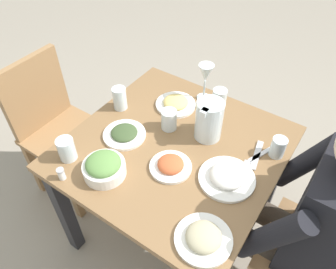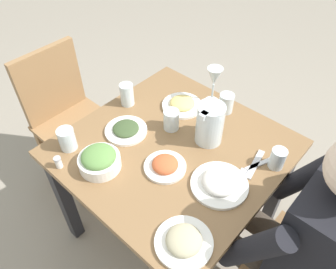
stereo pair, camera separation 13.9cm
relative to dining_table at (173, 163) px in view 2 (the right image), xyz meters
The scene contains 21 objects.
ground_plane 0.59m from the dining_table, ahead, with size 8.00×8.00×0.00m, color gray.
dining_table is the anchor object (origin of this frame).
chair_far 0.77m from the dining_table, 95.40° to the left, with size 0.40×0.40×0.87m.
diner_near 0.56m from the dining_table, 88.60° to the right, with size 0.48×0.53×1.17m.
water_pitcher 0.27m from the dining_table, 32.71° to the right, with size 0.16×0.12×0.19m.
salad_bowl 0.36m from the dining_table, 152.83° to the left, with size 0.17×0.17×0.09m.
plate_yoghurt 0.31m from the dining_table, 98.00° to the right, with size 0.23×0.23×0.06m.
plate_fries 0.30m from the dining_table, 32.38° to the left, with size 0.20×0.20×0.04m.
plate_beans 0.47m from the dining_table, 134.14° to the right, with size 0.20×0.20×0.05m.
plate_dolmas 0.27m from the dining_table, 109.08° to the left, with size 0.19×0.19×0.04m.
plate_rice_curry 0.18m from the dining_table, 154.25° to the right, with size 0.17×0.17×0.05m.
water_glass_far_right 0.48m from the dining_table, 132.83° to the left, with size 0.07×0.07×0.10m, color silver.
water_glass_far_left 0.41m from the dining_table, 79.61° to the left, with size 0.07×0.07×0.11m, color silver.
water_glass_near_left 0.39m from the dining_table, ahead, with size 0.07×0.07×0.10m, color silver.
water_glass_center 0.20m from the dining_table, 46.34° to the left, with size 0.07×0.07×0.10m, color silver.
water_glass_by_pitcher 0.46m from the dining_table, 62.62° to the right, with size 0.06×0.06×0.09m, color silver.
wine_glass 0.45m from the dining_table, ahead, with size 0.08×0.08×0.20m.
salt_shaker 0.51m from the dining_table, 145.83° to the left, with size 0.03×0.03×0.05m.
fork_near 0.37m from the dining_table, 65.31° to the right, with size 0.17×0.03×0.01m, color silver.
knife_near 0.41m from the dining_table, 61.94° to the right, with size 0.18×0.02×0.01m, color silver.
fork_far 0.34m from the dining_table, 87.70° to the right, with size 0.17×0.03×0.01m, color silver.
Camera 2 is at (-0.74, -0.63, 1.75)m, focal length 34.80 mm.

